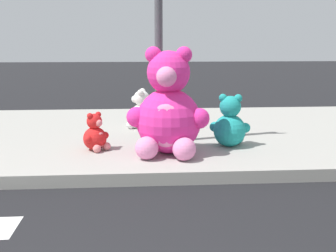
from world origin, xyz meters
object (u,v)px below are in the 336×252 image
object	(u,v)px
sign_pole	(159,19)
plush_red	(96,135)
plush_pink_large	(168,112)
plush_white	(141,112)
plush_teal	(230,125)

from	to	relation	value
sign_pole	plush_red	distance (m)	1.76
plush_red	sign_pole	bearing A→B (deg)	22.84
plush_pink_large	plush_red	size ratio (longest dim) A/B	2.68
plush_pink_large	plush_white	size ratio (longest dim) A/B	2.09
plush_white	plush_red	size ratio (longest dim) A/B	1.28
plush_white	plush_red	bearing A→B (deg)	-113.20
plush_red	plush_teal	distance (m)	1.81
plush_pink_large	plush_white	distance (m)	1.69
sign_pole	plush_red	size ratio (longest dim) A/B	6.35
plush_teal	plush_white	bearing A→B (deg)	132.52
plush_white	plush_red	world-z (taller)	plush_white
sign_pole	plush_white	size ratio (longest dim) A/B	4.96
plush_teal	sign_pole	bearing A→B (deg)	164.42
plush_pink_large	plush_teal	world-z (taller)	plush_pink_large
sign_pole	plush_pink_large	world-z (taller)	sign_pole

